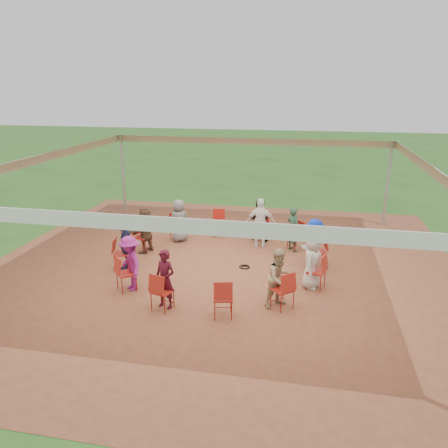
% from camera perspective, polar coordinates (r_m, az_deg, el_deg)
% --- Properties ---
extents(ground, '(80.00, 80.00, 0.00)m').
position_cam_1_polar(ground, '(12.20, -0.45, -5.72)').
color(ground, '#28581B').
rests_on(ground, ground).
extents(dirt_patch, '(13.00, 13.00, 0.00)m').
position_cam_1_polar(dirt_patch, '(12.20, -0.45, -5.70)').
color(dirt_patch, brown).
rests_on(dirt_patch, ground).
extents(tent, '(10.33, 10.33, 3.00)m').
position_cam_1_polar(tent, '(11.47, -0.48, 5.23)').
color(tent, '#B2B2B7').
rests_on(tent, ground).
extents(chair_0, '(0.52, 0.51, 0.90)m').
position_cam_1_polar(chair_0, '(12.37, 12.16, -3.55)').
color(chair_0, '#AC2016').
rests_on(chair_0, ground).
extents(chair_1, '(0.61, 0.61, 0.90)m').
position_cam_1_polar(chair_1, '(13.53, 9.38, -1.53)').
color(chair_1, '#AC2016').
rests_on(chair_1, ground).
extents(chair_2, '(0.53, 0.54, 0.90)m').
position_cam_1_polar(chair_2, '(14.31, 4.77, -0.28)').
color(chair_2, '#AC2016').
rests_on(chair_2, ground).
extents(chair_3, '(0.51, 0.52, 0.90)m').
position_cam_1_polar(chair_3, '(14.57, -0.66, 0.11)').
color(chair_3, '#AC2016').
rests_on(chair_3, ground).
extents(chair_4, '(0.61, 0.61, 0.90)m').
position_cam_1_polar(chair_4, '(14.27, -6.06, -0.37)').
color(chair_4, '#AC2016').
rests_on(chair_4, ground).
extents(chair_5, '(0.54, 0.53, 0.90)m').
position_cam_1_polar(chair_5, '(13.46, -10.57, -1.70)').
color(chair_5, '#AC2016').
rests_on(chair_5, ground).
extents(chair_6, '(0.52, 0.51, 0.90)m').
position_cam_1_polar(chair_6, '(12.28, -13.17, -3.78)').
color(chair_6, '#AC2016').
rests_on(chair_6, ground).
extents(chair_7, '(0.61, 0.61, 0.90)m').
position_cam_1_polar(chair_7, '(10.99, -12.66, -6.34)').
color(chair_7, '#AC2016').
rests_on(chair_7, ground).
extents(chair_8, '(0.53, 0.54, 0.90)m').
position_cam_1_polar(chair_8, '(9.95, -8.07, -8.69)').
color(chair_8, '#AC2016').
rests_on(chair_8, ground).
extents(chair_9, '(0.51, 0.52, 0.90)m').
position_cam_1_polar(chair_9, '(9.57, -0.13, -9.64)').
color(chair_9, '#AC2016').
rests_on(chair_9, ground).
extents(chair_10, '(0.61, 0.61, 0.90)m').
position_cam_1_polar(chair_10, '(10.01, 7.64, -8.52)').
color(chair_10, '#AC2016').
rests_on(chair_10, ground).
extents(chair_11, '(0.54, 0.53, 0.90)m').
position_cam_1_polar(chair_11, '(11.08, 11.93, -6.09)').
color(chair_11, '#AC2016').
rests_on(chair_11, ground).
extents(person_seated_0, '(0.63, 0.97, 1.38)m').
position_cam_1_polar(person_seated_0, '(12.26, 11.69, -2.49)').
color(person_seated_0, '#0D26A9').
rests_on(person_seated_0, ground).
extents(person_seated_1, '(0.58, 0.59, 1.38)m').
position_cam_1_polar(person_seated_1, '(13.38, 9.04, -0.62)').
color(person_seated_1, '#264A34').
rests_on(person_seated_1, ground).
extents(person_seated_2, '(0.75, 0.57, 1.38)m').
position_cam_1_polar(person_seated_2, '(14.13, 4.60, 0.53)').
color(person_seated_2, black).
rests_on(person_seated_2, ground).
extents(person_seated_3, '(0.75, 0.74, 1.38)m').
position_cam_1_polar(person_seated_3, '(14.10, -5.88, 0.45)').
color(person_seated_3, slate).
rests_on(person_seated_3, ground).
extents(person_seated_4, '(0.83, 1.36, 1.38)m').
position_cam_1_polar(person_seated_4, '(13.31, -10.22, -0.78)').
color(person_seated_4, '#503626').
rests_on(person_seated_4, ground).
extents(person_seated_5, '(0.58, 0.88, 1.38)m').
position_cam_1_polar(person_seated_5, '(12.17, -12.70, -2.70)').
color(person_seated_5, '#171B3C').
rests_on(person_seated_5, ground).
extents(person_seated_6, '(0.93, 0.95, 1.38)m').
position_cam_1_polar(person_seated_6, '(10.93, -12.16, -5.04)').
color(person_seated_6, '#8F1C71').
rests_on(person_seated_6, ground).
extents(person_seated_7, '(0.58, 0.46, 1.38)m').
position_cam_1_polar(person_seated_7, '(9.93, -7.72, -7.16)').
color(person_seated_7, '#420C19').
rests_on(person_seated_7, ground).
extents(person_seated_8, '(0.75, 0.74, 1.38)m').
position_cam_1_polar(person_seated_8, '(9.99, 7.27, -7.00)').
color(person_seated_8, tan).
rests_on(person_seated_8, ground).
extents(person_seated_9, '(0.56, 0.76, 1.38)m').
position_cam_1_polar(person_seated_9, '(11.01, 11.41, -4.81)').
color(person_seated_9, beige).
rests_on(person_seated_9, ground).
extents(standing_person, '(0.93, 0.52, 1.55)m').
position_cam_1_polar(standing_person, '(13.56, 4.82, 0.16)').
color(standing_person, white).
rests_on(standing_person, ground).
extents(cable_coil, '(0.34, 0.34, 0.03)m').
position_cam_1_polar(cable_coil, '(12.20, 2.73, -5.64)').
color(cable_coil, black).
rests_on(cable_coil, ground).
extents(laptop, '(0.33, 0.38, 0.23)m').
position_cam_1_polar(laptop, '(12.24, 10.95, -2.69)').
color(laptop, '#B7B7BC').
rests_on(laptop, ground).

